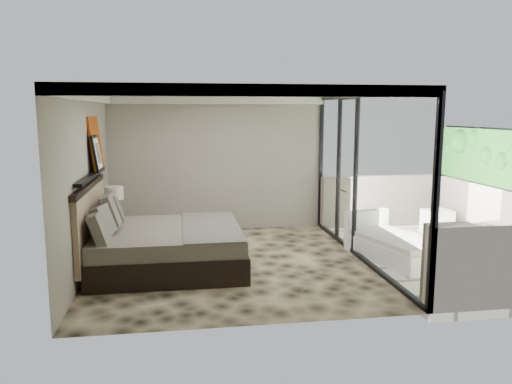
{
  "coord_description": "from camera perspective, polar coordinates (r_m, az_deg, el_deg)",
  "views": [
    {
      "loc": [
        -0.8,
        -8.0,
        2.49
      ],
      "look_at": [
        0.5,
        0.4,
        1.13
      ],
      "focal_mm": 35.0,
      "sensor_mm": 36.0,
      "label": 1
    }
  ],
  "objects": [
    {
      "name": "left_wall",
      "position": [
        8.2,
        -18.83,
        0.97
      ],
      "size": [
        0.02,
        5.0,
        2.8
      ],
      "primitive_type": "cube",
      "color": "gray",
      "rests_on": "floor"
    },
    {
      "name": "ottoman",
      "position": [
        10.99,
        19.98,
        -3.22
      ],
      "size": [
        0.55,
        0.55,
        0.5
      ],
      "primitive_type": "cube",
      "rotation": [
        0.0,
        0.0,
        0.09
      ],
      "color": "white",
      "rests_on": "terrace_slab"
    },
    {
      "name": "terrace_slab",
      "position": [
        9.55,
        20.21,
        -6.97
      ],
      "size": [
        3.0,
        5.0,
        0.12
      ],
      "primitive_type": "cube",
      "color": "silver",
      "rests_on": "ground"
    },
    {
      "name": "framed_print",
      "position": [
        8.63,
        -17.75,
        4.24
      ],
      "size": [
        0.11,
        0.5,
        0.6
      ],
      "primitive_type": "cube",
      "rotation": [
        0.0,
        -0.14,
        0.0
      ],
      "color": "black",
      "rests_on": "picture_ledge"
    },
    {
      "name": "lounger",
      "position": [
        8.94,
        15.45,
        -5.96
      ],
      "size": [
        1.33,
        1.97,
        0.71
      ],
      "rotation": [
        0.0,
        0.0,
        0.26
      ],
      "color": "white",
      "rests_on": "terrace_slab"
    },
    {
      "name": "abstract_canvas",
      "position": [
        8.91,
        -17.87,
        5.34
      ],
      "size": [
        0.13,
        0.9,
        0.9
      ],
      "primitive_type": "cube",
      "rotation": [
        0.0,
        -0.1,
        0.0
      ],
      "color": "#AC430E",
      "rests_on": "picture_ledge"
    },
    {
      "name": "ceiling",
      "position": [
        8.04,
        -3.14,
        11.22
      ],
      "size": [
        4.5,
        5.0,
        0.02
      ],
      "primitive_type": "cube",
      "color": "silver",
      "rests_on": "back_wall"
    },
    {
      "name": "nightstand",
      "position": [
        9.69,
        -15.58,
        -4.62
      ],
      "size": [
        0.6,
        0.6,
        0.5
      ],
      "primitive_type": "cube",
      "rotation": [
        0.0,
        0.0,
        -0.24
      ],
      "color": "black",
      "rests_on": "floor"
    },
    {
      "name": "bed",
      "position": [
        8.22,
        -10.74,
        -5.89
      ],
      "size": [
        2.42,
        2.34,
        1.34
      ],
      "color": "black",
      "rests_on": "floor"
    },
    {
      "name": "floor",
      "position": [
        8.41,
        -2.97,
        -8.13
      ],
      "size": [
        5.0,
        5.0,
        0.0
      ],
      "primitive_type": "plane",
      "color": "black",
      "rests_on": "ground"
    },
    {
      "name": "parapet_far",
      "position": [
        10.13,
        27.11,
        -2.97
      ],
      "size": [
        0.3,
        5.0,
        1.1
      ],
      "primitive_type": "cube",
      "color": "#BCAE98",
      "rests_on": "terrace_slab"
    },
    {
      "name": "table_lamp",
      "position": [
        9.52,
        -15.9,
        -0.74
      ],
      "size": [
        0.34,
        0.34,
        0.63
      ],
      "color": "black",
      "rests_on": "nightstand"
    },
    {
      "name": "back_wall",
      "position": [
        10.57,
        -4.42,
        3.14
      ],
      "size": [
        4.5,
        0.02,
        2.8
      ],
      "primitive_type": "cube",
      "color": "gray",
      "rests_on": "floor"
    },
    {
      "name": "picture_ledge",
      "position": [
        8.27,
        -18.34,
        1.76
      ],
      "size": [
        0.12,
        2.2,
        0.05
      ],
      "primitive_type": "cube",
      "color": "black",
      "rests_on": "left_wall"
    },
    {
      "name": "glass_wall",
      "position": [
        8.63,
        11.99,
        1.64
      ],
      "size": [
        0.08,
        5.0,
        2.8
      ],
      "primitive_type": "cube",
      "color": "white",
      "rests_on": "floor"
    }
  ]
}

